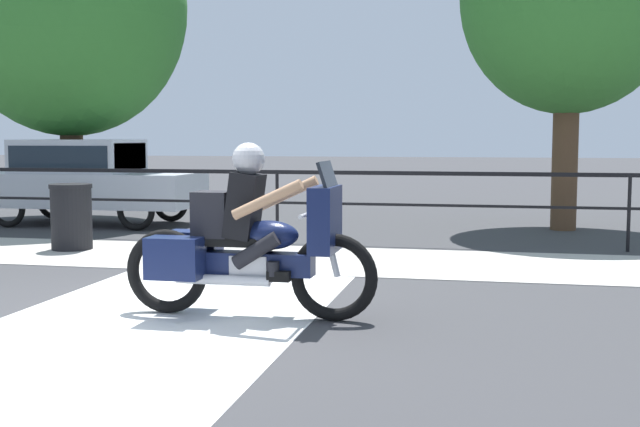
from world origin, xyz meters
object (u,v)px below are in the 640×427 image
at_px(motorcycle, 246,241).
at_px(parked_car, 86,176).
at_px(trash_bin, 71,217).
at_px(tree_behind_car, 68,6).

xyz_separation_m(motorcycle, parked_car, (-5.16, 6.78, 0.21)).
bearing_deg(trash_bin, tree_behind_car, 118.67).
bearing_deg(trash_bin, motorcycle, -44.23).
height_order(parked_car, trash_bin, parked_car).
xyz_separation_m(parked_car, trash_bin, (1.44, -3.16, -0.42)).
bearing_deg(parked_car, trash_bin, -61.85).
bearing_deg(parked_car, motorcycle, -49.12).
xyz_separation_m(trash_bin, tree_behind_car, (-2.16, 3.94, 3.64)).
bearing_deg(motorcycle, parked_car, 122.62).
relative_size(motorcycle, parked_car, 0.59).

